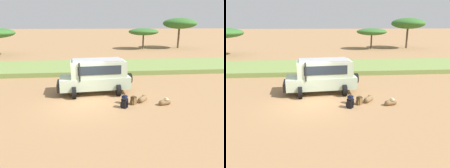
% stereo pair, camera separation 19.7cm
% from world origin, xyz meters
% --- Properties ---
extents(ground_plane, '(320.00, 320.00, 0.00)m').
position_xyz_m(ground_plane, '(0.00, 0.00, 0.00)').
color(ground_plane, '#9E754C').
extents(grass_bank, '(120.00, 7.00, 0.44)m').
position_xyz_m(grass_bank, '(0.00, 10.49, 0.22)').
color(grass_bank, olive).
rests_on(grass_bank, ground_plane).
extents(safari_vehicle, '(5.43, 3.02, 2.44)m').
position_xyz_m(safari_vehicle, '(0.79, 2.07, 1.29)').
color(safari_vehicle, '#B2C6A8').
rests_on(safari_vehicle, ground_plane).
extents(backpack_beside_front_wheel, '(0.42, 0.41, 0.51)m').
position_xyz_m(backpack_beside_front_wheel, '(3.01, -0.51, 0.25)').
color(backpack_beside_front_wheel, brown).
rests_on(backpack_beside_front_wheel, ground_plane).
extents(backpack_cluster_center, '(0.43, 0.42, 0.51)m').
position_xyz_m(backpack_cluster_center, '(2.49, -0.29, 0.25)').
color(backpack_cluster_center, navy).
rests_on(backpack_cluster_center, ground_plane).
extents(backpack_near_rear_wheel, '(0.48, 0.46, 0.57)m').
position_xyz_m(backpack_near_rear_wheel, '(2.36, -1.02, 0.28)').
color(backpack_near_rear_wheel, black).
rests_on(backpack_near_rear_wheel, ground_plane).
extents(duffel_bag_low_black_case, '(0.82, 0.44, 0.44)m').
position_xyz_m(duffel_bag_low_black_case, '(4.95, -0.79, 0.17)').
color(duffel_bag_low_black_case, brown).
rests_on(duffel_bag_low_black_case, ground_plane).
extents(duffel_bag_soft_canvas, '(0.73, 0.83, 0.46)m').
position_xyz_m(duffel_bag_soft_canvas, '(3.71, -0.06, 0.18)').
color(duffel_bag_soft_canvas, brown).
rests_on(duffel_bag_soft_canvas, ground_plane).
extents(acacia_tree_centre_back, '(5.63, 5.33, 3.84)m').
position_xyz_m(acacia_tree_centre_back, '(10.43, 28.12, 3.19)').
color(acacia_tree_centre_back, brown).
rests_on(acacia_tree_centre_back, ground_plane).
extents(acacia_tree_right_mid, '(6.25, 6.85, 5.72)m').
position_xyz_m(acacia_tree_right_mid, '(17.67, 28.97, 4.70)').
color(acacia_tree_right_mid, brown).
rests_on(acacia_tree_right_mid, ground_plane).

